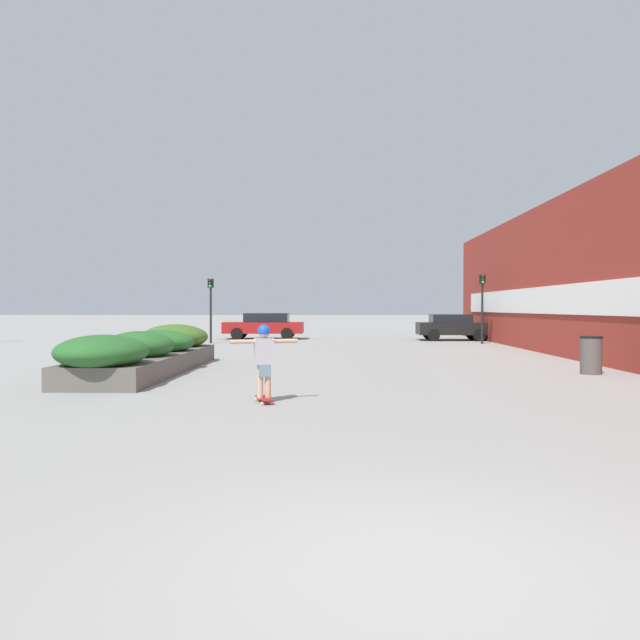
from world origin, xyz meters
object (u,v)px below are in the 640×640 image
(skateboarder, at_px, (264,353))
(traffic_light_left, at_px, (211,299))
(car_center_left, at_px, (631,325))
(car_center_right, at_px, (265,325))
(traffic_light_right, at_px, (482,297))
(trash_bin, at_px, (591,355))
(car_leftmost, at_px, (453,326))
(skateboard, at_px, (264,399))

(skateboarder, relative_size, traffic_light_left, 0.42)
(car_center_left, xyz_separation_m, car_center_right, (-21.88, -1.94, 0.03))
(car_center_left, distance_m, traffic_light_right, 12.39)
(trash_bin, height_order, car_leftmost, car_leftmost)
(skateboarder, xyz_separation_m, car_center_right, (-2.74, 24.15, -0.14))
(car_center_left, bearing_deg, traffic_light_right, -57.97)
(car_leftmost, xyz_separation_m, traffic_light_left, (-12.88, -3.04, 1.48))
(trash_bin, bearing_deg, car_center_right, 120.43)
(skateboard, height_order, traffic_light_right, traffic_light_right)
(skateboard, xyz_separation_m, car_center_left, (19.14, 26.09, 0.70))
(car_leftmost, relative_size, traffic_light_right, 1.14)
(car_center_right, relative_size, traffic_light_left, 1.39)
(trash_bin, distance_m, car_center_left, 23.43)
(car_leftmost, relative_size, traffic_light_left, 1.20)
(traffic_light_right, bearing_deg, car_center_right, 158.23)
(skateboarder, bearing_deg, trash_bin, 13.31)
(skateboarder, height_order, traffic_light_left, traffic_light_left)
(traffic_light_left, relative_size, traffic_light_right, 0.95)
(car_center_left, relative_size, car_center_right, 1.04)
(skateboard, bearing_deg, car_center_right, 77.29)
(skateboard, relative_size, traffic_light_right, 0.23)
(traffic_light_right, bearing_deg, skateboard, -114.03)
(skateboard, distance_m, skateboarder, 0.87)
(trash_bin, distance_m, traffic_light_right, 14.38)
(car_center_left, distance_m, traffic_light_left, 24.99)
(car_center_left, bearing_deg, skateboarder, -36.27)
(traffic_light_left, bearing_deg, trash_bin, -47.46)
(skateboard, height_order, skateboarder, skateboarder)
(trash_bin, relative_size, traffic_light_right, 0.30)
(skateboard, bearing_deg, car_leftmost, 51.84)
(traffic_light_right, bearing_deg, car_leftmost, 104.52)
(trash_bin, bearing_deg, traffic_light_left, 132.54)
(skateboarder, relative_size, car_center_right, 0.31)
(skateboard, relative_size, car_center_left, 0.17)
(trash_bin, bearing_deg, car_center_left, 62.51)
(skateboarder, distance_m, car_center_left, 32.36)
(skateboarder, xyz_separation_m, car_leftmost, (7.87, 22.88, -0.17))
(skateboarder, height_order, car_center_right, car_center_right)
(car_leftmost, height_order, car_center_right, car_center_right)
(trash_bin, distance_m, traffic_light_left, 19.80)
(traffic_light_right, bearing_deg, trash_bin, -91.59)
(skateboarder, bearing_deg, skateboard, -95.15)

